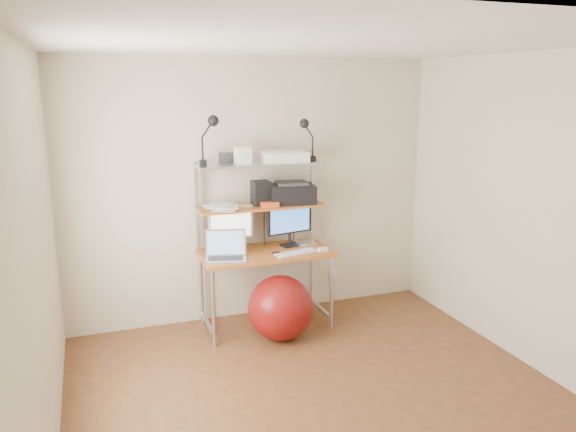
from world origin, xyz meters
name	(u,v)px	position (x,y,z in m)	size (l,w,h in m)	color
room	(330,238)	(0.00, 0.00, 1.25)	(3.60, 3.60, 3.60)	brown
computer_desk	(263,227)	(0.00, 1.50, 0.96)	(1.20, 0.60, 1.57)	#B46723
wall_outlet	(333,275)	(0.85, 1.79, 0.30)	(0.08, 0.01, 0.12)	white
monitor_silver	(231,225)	(-0.29, 1.56, 0.99)	(0.41, 0.14, 0.46)	silver
monitor_black	(290,221)	(0.28, 1.56, 0.98)	(0.47, 0.16, 0.47)	black
laptop	(226,253)	(-0.39, 1.36, 0.79)	(0.42, 0.37, 0.32)	silver
keyboard	(296,253)	(0.25, 1.29, 0.75)	(0.40, 0.11, 0.01)	white
mouse	(323,249)	(0.51, 1.28, 0.75)	(0.09, 0.06, 0.03)	white
mac_mini	(305,243)	(0.43, 1.52, 0.76)	(0.18, 0.18, 0.03)	silver
phone	(278,254)	(0.08, 1.31, 0.74)	(0.07, 0.12, 0.01)	black
printer	(292,193)	(0.31, 1.58, 1.25)	(0.46, 0.35, 0.20)	black
nas_cube	(261,193)	(0.00, 1.59, 1.26)	(0.16, 0.16, 0.23)	black
red_box	(269,204)	(0.06, 1.49, 1.17)	(0.16, 0.11, 0.05)	#C2491F
scanner	(284,156)	(0.22, 1.56, 1.60)	(0.43, 0.29, 0.11)	white
box_white	(243,155)	(-0.18, 1.53, 1.63)	(0.13, 0.11, 0.16)	white
box_grey	(226,158)	(-0.31, 1.63, 1.60)	(0.10, 0.10, 0.10)	#313134
clip_lamp_left	(211,129)	(-0.46, 1.51, 1.87)	(0.18, 0.10, 0.44)	black
clip_lamp_right	(306,130)	(0.41, 1.49, 1.84)	(0.16, 0.09, 0.39)	black
exercise_ball	(280,308)	(0.04, 1.14, 0.29)	(0.59, 0.59, 0.59)	maroon
paper_stack	(222,207)	(-0.37, 1.57, 1.17)	(0.34, 0.41, 0.03)	white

